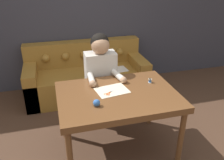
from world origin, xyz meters
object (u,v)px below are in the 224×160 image
Objects in this scene: scissors at (109,93)px; couch at (86,76)px; dining_table at (118,100)px; thread_spool at (150,81)px; pin_cushion at (97,103)px; person at (101,79)px.

couch is at bearing 90.83° from scissors.
dining_table is 0.12m from scissors.
thread_spool is at bearing -68.18° from couch.
couch is (-0.11, 1.53, -0.39)m from dining_table.
pin_cushion is at bearing -145.48° from dining_table.
scissors is (0.02, -1.50, 0.47)m from couch.
scissors is at bearing 49.74° from pin_cushion.
couch is 1.80m from pin_cushion.
thread_spool is (0.50, -0.44, 0.13)m from person.
couch is 10.43× the size of scissors.
scissors is 0.29m from pin_cushion.
couch is 27.79× the size of pin_cushion.
person is 0.83m from pin_cushion.
dining_table is 1.00× the size of person.
person is at bearing 86.84° from scissors.
thread_spool is 0.63× the size of pin_cushion.
couch is at bearing 111.82° from thread_spool.
dining_table is at bearing -21.14° from scissors.
person is 17.96× the size of pin_cushion.
pin_cushion reaches higher than dining_table.
thread_spool reaches higher than scissors.
person is 0.58m from scissors.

